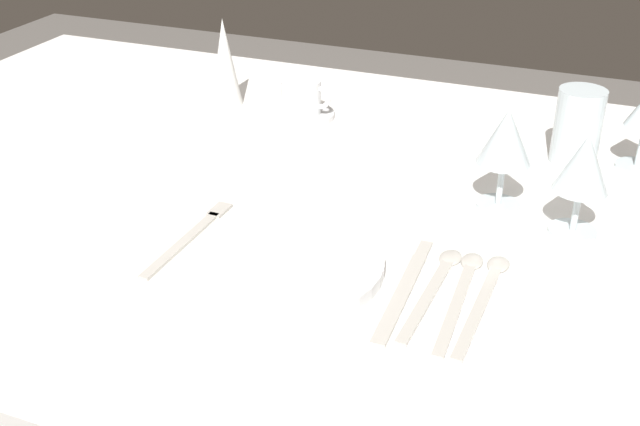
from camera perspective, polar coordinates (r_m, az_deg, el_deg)
dining_table at (r=1.21m, az=0.43°, el=-2.04°), size 1.80×1.11×0.74m
dinner_plate at (r=0.99m, az=-2.57°, el=-3.66°), size 0.25×0.25×0.02m
fork_outer at (r=1.08m, az=-9.27°, el=-1.58°), size 0.02×0.21×0.00m
dinner_knife at (r=0.96m, az=6.05°, el=-5.63°), size 0.02×0.23×0.00m
spoon_soup at (r=0.98m, az=8.42°, el=-4.95°), size 0.03×0.22×0.01m
spoon_dessert at (r=0.97m, az=10.26°, el=-5.39°), size 0.03×0.22×0.01m
spoon_tea at (r=0.97m, az=11.95°, el=-5.58°), size 0.03×0.23×0.01m
saucer_left at (r=1.45m, az=-1.36°, el=7.12°), size 0.12×0.12×0.01m
coffee_cup_left at (r=1.44m, az=-1.31°, el=8.42°), size 0.09×0.07×0.06m
wine_glass_centre at (r=1.12m, az=13.30°, el=5.15°), size 0.08×0.08×0.15m
wine_glass_right at (r=1.08m, az=18.54°, el=3.12°), size 0.07×0.07×0.14m
drink_tumbler at (r=1.32m, az=18.11°, el=5.71°), size 0.07×0.07×0.12m
napkin_folded at (r=1.50m, az=-6.91°, el=10.79°), size 0.06×0.06×0.16m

